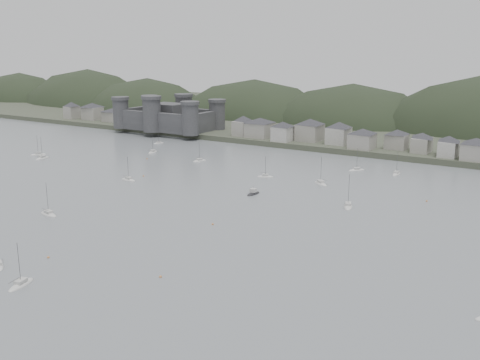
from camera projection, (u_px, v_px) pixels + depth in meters
The scene contains 9 objects.
ground at pixel (88, 259), 145.13m from camera, with size 900.00×900.00×0.00m, color slate.
far_shore_land at pixel (407, 124), 387.42m from camera, with size 900.00×250.00×3.00m, color #383D2D.
forested_ridge at pixel (402, 148), 366.88m from camera, with size 851.55×103.94×102.57m.
castle at pixel (168, 116), 352.52m from camera, with size 66.00×43.00×20.00m.
waterfront_town at pixel (447, 143), 267.72m from camera, with size 451.48×28.46×12.92m.
sailboat_lead at pixel (348, 206), 192.08m from camera, with size 5.98×9.63×12.55m.
moored_fleet at pixel (202, 197), 203.64m from camera, with size 264.87×174.31×13.03m.
motor_launch_far at pixel (253, 193), 208.69m from camera, with size 3.12×7.44×3.75m.
mooring_buoys at pixel (197, 208), 190.20m from camera, with size 192.46×114.37×0.70m.
Camera 1 is at (106.27, -93.95, 54.48)m, focal length 41.32 mm.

